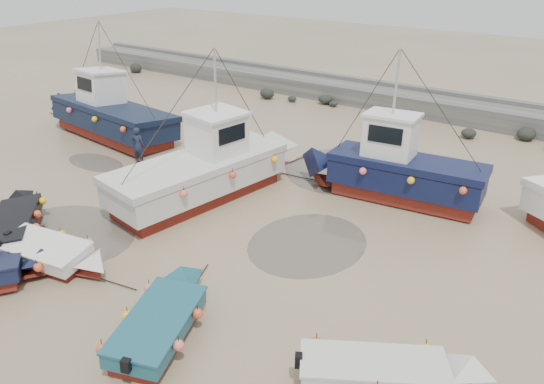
{
  "coord_description": "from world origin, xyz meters",
  "views": [
    {
      "loc": [
        12.62,
        -10.51,
        9.8
      ],
      "look_at": [
        2.07,
        4.23,
        1.4
      ],
      "focal_mm": 35.0,
      "sensor_mm": 36.0,
      "label": 1
    }
  ],
  "objects_px": {
    "dinghy_4": "(17,220)",
    "person": "(140,163)",
    "cabin_boat_1": "(210,167)",
    "cabin_boat_2": "(392,168)",
    "dinghy_5": "(54,252)",
    "dinghy_2": "(162,316)",
    "dinghy_3": "(389,372)",
    "cabin_boat_0": "(105,114)"
  },
  "relations": [
    {
      "from": "dinghy_4",
      "to": "cabin_boat_0",
      "type": "distance_m",
      "value": 11.37
    },
    {
      "from": "dinghy_3",
      "to": "cabin_boat_1",
      "type": "relative_size",
      "value": 0.47
    },
    {
      "from": "dinghy_3",
      "to": "dinghy_5",
      "type": "bearing_deg",
      "value": -113.92
    },
    {
      "from": "dinghy_3",
      "to": "dinghy_4",
      "type": "distance_m",
      "value": 14.59
    },
    {
      "from": "person",
      "to": "cabin_boat_2",
      "type": "bearing_deg",
      "value": -177.36
    },
    {
      "from": "dinghy_3",
      "to": "person",
      "type": "height_order",
      "value": "dinghy_3"
    },
    {
      "from": "dinghy_5",
      "to": "cabin_boat_1",
      "type": "distance_m",
      "value": 7.35
    },
    {
      "from": "cabin_boat_2",
      "to": "dinghy_4",
      "type": "bearing_deg",
      "value": 130.82
    },
    {
      "from": "dinghy_4",
      "to": "person",
      "type": "bearing_deg",
      "value": 55.13
    },
    {
      "from": "cabin_boat_0",
      "to": "person",
      "type": "xyz_separation_m",
      "value": [
        4.73,
        -1.8,
        -1.3
      ]
    },
    {
      "from": "dinghy_2",
      "to": "dinghy_4",
      "type": "xyz_separation_m",
      "value": [
        -8.61,
        0.85,
        -0.01
      ]
    },
    {
      "from": "dinghy_4",
      "to": "cabin_boat_1",
      "type": "relative_size",
      "value": 0.44
    },
    {
      "from": "dinghy_2",
      "to": "dinghy_4",
      "type": "relative_size",
      "value": 1.12
    },
    {
      "from": "dinghy_5",
      "to": "person",
      "type": "relative_size",
      "value": 2.9
    },
    {
      "from": "dinghy_5",
      "to": "cabin_boat_1",
      "type": "bearing_deg",
      "value": 166.11
    },
    {
      "from": "cabin_boat_0",
      "to": "cabin_boat_1",
      "type": "height_order",
      "value": "same"
    },
    {
      "from": "dinghy_2",
      "to": "dinghy_4",
      "type": "height_order",
      "value": "same"
    },
    {
      "from": "cabin_boat_2",
      "to": "person",
      "type": "relative_size",
      "value": 5.13
    },
    {
      "from": "cabin_boat_0",
      "to": "dinghy_3",
      "type": "bearing_deg",
      "value": -106.12
    },
    {
      "from": "cabin_boat_1",
      "to": "person",
      "type": "distance_m",
      "value": 5.59
    },
    {
      "from": "cabin_boat_0",
      "to": "cabin_boat_1",
      "type": "relative_size",
      "value": 1.03
    },
    {
      "from": "dinghy_3",
      "to": "cabin_boat_1",
      "type": "xyz_separation_m",
      "value": [
        -10.93,
        5.9,
        0.76
      ]
    },
    {
      "from": "dinghy_3",
      "to": "cabin_boat_0",
      "type": "distance_m",
      "value": 22.7
    },
    {
      "from": "dinghy_3",
      "to": "dinghy_5",
      "type": "relative_size",
      "value": 0.98
    },
    {
      "from": "dinghy_5",
      "to": "cabin_boat_1",
      "type": "height_order",
      "value": "cabin_boat_1"
    },
    {
      "from": "dinghy_3",
      "to": "dinghy_4",
      "type": "xyz_separation_m",
      "value": [
        -14.57,
        -0.84,
        -0.0
      ]
    },
    {
      "from": "cabin_boat_1",
      "to": "cabin_boat_2",
      "type": "height_order",
      "value": "same"
    },
    {
      "from": "cabin_boat_0",
      "to": "dinghy_4",
      "type": "bearing_deg",
      "value": -139.36
    },
    {
      "from": "dinghy_2",
      "to": "dinghy_5",
      "type": "height_order",
      "value": "same"
    },
    {
      "from": "dinghy_2",
      "to": "dinghy_3",
      "type": "bearing_deg",
      "value": -5.8
    },
    {
      "from": "dinghy_4",
      "to": "person",
      "type": "relative_size",
      "value": 2.66
    },
    {
      "from": "dinghy_5",
      "to": "cabin_boat_0",
      "type": "relative_size",
      "value": 0.46
    },
    {
      "from": "dinghy_4",
      "to": "person",
      "type": "height_order",
      "value": "dinghy_4"
    },
    {
      "from": "dinghy_2",
      "to": "person",
      "type": "relative_size",
      "value": 2.97
    },
    {
      "from": "dinghy_5",
      "to": "person",
      "type": "xyz_separation_m",
      "value": [
        -4.91,
        8.06,
        -0.56
      ]
    },
    {
      "from": "dinghy_5",
      "to": "person",
      "type": "distance_m",
      "value": 9.46
    },
    {
      "from": "cabin_boat_0",
      "to": "person",
      "type": "distance_m",
      "value": 5.23
    },
    {
      "from": "cabin_boat_1",
      "to": "cabin_boat_2",
      "type": "distance_m",
      "value": 7.72
    },
    {
      "from": "dinghy_3",
      "to": "cabin_boat_2",
      "type": "relative_size",
      "value": 0.55
    },
    {
      "from": "dinghy_2",
      "to": "dinghy_3",
      "type": "height_order",
      "value": "same"
    },
    {
      "from": "dinghy_5",
      "to": "cabin_boat_2",
      "type": "height_order",
      "value": "cabin_boat_2"
    },
    {
      "from": "cabin_boat_0",
      "to": "cabin_boat_2",
      "type": "relative_size",
      "value": 1.22
    }
  ]
}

